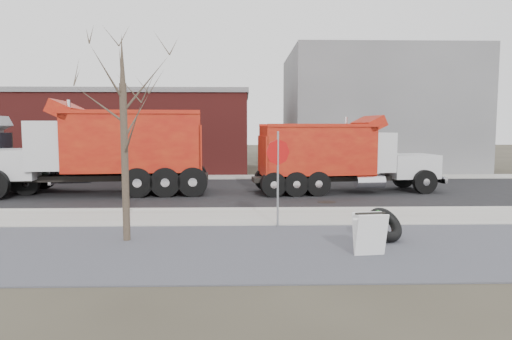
{
  "coord_description": "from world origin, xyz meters",
  "views": [
    {
      "loc": [
        -0.19,
        -14.15,
        2.92
      ],
      "look_at": [
        0.23,
        1.89,
        1.4
      ],
      "focal_mm": 32.0,
      "sensor_mm": 36.0,
      "label": 1
    }
  ],
  "objects_px": {
    "sandwich_board": "(370,234)",
    "dump_truck_red_a": "(339,154)",
    "fire_hydrant": "(378,228)",
    "stop_sign": "(278,162)",
    "truck_tire": "(385,225)",
    "dump_truck_red_b": "(105,148)"
  },
  "relations": [
    {
      "from": "truck_tire",
      "to": "stop_sign",
      "type": "xyz_separation_m",
      "value": [
        -2.61,
        1.71,
        1.47
      ]
    },
    {
      "from": "truck_tire",
      "to": "stop_sign",
      "type": "bearing_deg",
      "value": 146.84
    },
    {
      "from": "sandwich_board",
      "to": "dump_truck_red_b",
      "type": "relative_size",
      "value": 0.1
    },
    {
      "from": "fire_hydrant",
      "to": "stop_sign",
      "type": "relative_size",
      "value": 0.3
    },
    {
      "from": "fire_hydrant",
      "to": "sandwich_board",
      "type": "height_order",
      "value": "sandwich_board"
    },
    {
      "from": "stop_sign",
      "to": "dump_truck_red_b",
      "type": "height_order",
      "value": "dump_truck_red_b"
    },
    {
      "from": "dump_truck_red_a",
      "to": "truck_tire",
      "type": "bearing_deg",
      "value": -100.62
    },
    {
      "from": "truck_tire",
      "to": "dump_truck_red_a",
      "type": "xyz_separation_m",
      "value": [
        0.62,
        8.72,
        1.28
      ]
    },
    {
      "from": "fire_hydrant",
      "to": "dump_truck_red_b",
      "type": "distance_m",
      "value": 12.76
    },
    {
      "from": "stop_sign",
      "to": "dump_truck_red_a",
      "type": "xyz_separation_m",
      "value": [
        3.23,
        7.01,
        -0.19
      ]
    },
    {
      "from": "sandwich_board",
      "to": "dump_truck_red_a",
      "type": "distance_m",
      "value": 10.21
    },
    {
      "from": "truck_tire",
      "to": "stop_sign",
      "type": "height_order",
      "value": "stop_sign"
    },
    {
      "from": "stop_sign",
      "to": "dump_truck_red_b",
      "type": "xyz_separation_m",
      "value": [
        -6.96,
        6.71,
        0.12
      ]
    },
    {
      "from": "truck_tire",
      "to": "dump_truck_red_a",
      "type": "height_order",
      "value": "dump_truck_red_a"
    },
    {
      "from": "sandwich_board",
      "to": "dump_truck_red_a",
      "type": "height_order",
      "value": "dump_truck_red_a"
    },
    {
      "from": "dump_truck_red_b",
      "to": "fire_hydrant",
      "type": "bearing_deg",
      "value": 132.42
    },
    {
      "from": "dump_truck_red_a",
      "to": "dump_truck_red_b",
      "type": "relative_size",
      "value": 0.87
    },
    {
      "from": "truck_tire",
      "to": "sandwich_board",
      "type": "bearing_deg",
      "value": -119.74
    },
    {
      "from": "truck_tire",
      "to": "dump_truck_red_b",
      "type": "xyz_separation_m",
      "value": [
        -9.57,
        8.42,
        1.59
      ]
    },
    {
      "from": "sandwich_board",
      "to": "truck_tire",
      "type": "bearing_deg",
      "value": 52.9
    },
    {
      "from": "fire_hydrant",
      "to": "stop_sign",
      "type": "distance_m",
      "value": 3.37
    },
    {
      "from": "fire_hydrant",
      "to": "dump_truck_red_b",
      "type": "relative_size",
      "value": 0.09
    }
  ]
}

